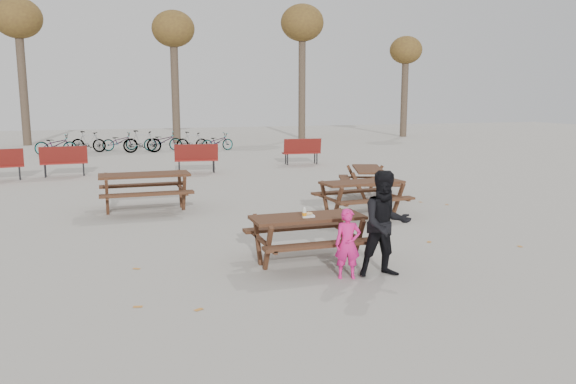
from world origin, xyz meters
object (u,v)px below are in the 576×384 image
object	(u,v)px
child	(348,244)
picnic_table_north	(145,192)
food_tray	(308,216)
soda_bottle	(304,213)
picnic_table_east	(362,199)
main_picnic_table	(307,227)
adult	(386,224)
picnic_table_far	(368,182)

from	to	relation	value
child	picnic_table_north	xyz separation A→B (m)	(-2.47, 6.01, -0.08)
food_tray	soda_bottle	bearing A→B (deg)	-160.11
picnic_table_east	soda_bottle	bearing A→B (deg)	-132.87
food_tray	picnic_table_north	distance (m)	5.63
main_picnic_table	picnic_table_east	bearing A→B (deg)	51.32
food_tray	adult	world-z (taller)	adult
adult	picnic_table_far	size ratio (longest dim) A/B	0.89
soda_bottle	picnic_table_far	distance (m)	6.49
soda_bottle	food_tray	bearing A→B (deg)	19.89
main_picnic_table	food_tray	distance (m)	0.23
picnic_table_far	soda_bottle	bearing A→B (deg)	164.35
soda_bottle	main_picnic_table	bearing A→B (deg)	51.64
food_tray	picnic_table_far	bearing A→B (deg)	55.31
main_picnic_table	adult	xyz separation A→B (m)	(0.86, -1.00, 0.21)
food_tray	picnic_table_north	size ratio (longest dim) A/B	0.09
main_picnic_table	picnic_table_north	distance (m)	5.54
soda_bottle	picnic_table_north	size ratio (longest dim) A/B	0.08
food_tray	adult	xyz separation A→B (m)	(0.88, -0.90, 0.00)
picnic_table_far	picnic_table_north	bearing A→B (deg)	110.21
child	soda_bottle	bearing A→B (deg)	134.40
adult	soda_bottle	bearing A→B (deg)	144.05
picnic_table_east	picnic_table_far	world-z (taller)	picnic_table_east
food_tray	picnic_table_east	xyz separation A→B (m)	(2.42, 3.09, -0.40)
picnic_table_east	child	bearing A→B (deg)	-122.49
food_tray	picnic_table_far	world-z (taller)	food_tray
main_picnic_table	child	distance (m)	0.96
picnic_table_north	adult	bearing A→B (deg)	-63.48
picnic_table_east	picnic_table_north	world-z (taller)	picnic_table_north
food_tray	picnic_table_north	bearing A→B (deg)	112.49
main_picnic_table	picnic_table_north	xyz separation A→B (m)	(-2.17, 5.10, -0.14)
child	picnic_table_east	xyz separation A→B (m)	(2.10, 3.91, -0.13)
main_picnic_table	picnic_table_far	bearing A→B (deg)	54.96
child	picnic_table_far	world-z (taller)	child
soda_bottle	adult	bearing A→B (deg)	-42.33
food_tray	soda_bottle	distance (m)	0.10
soda_bottle	child	distance (m)	0.94
main_picnic_table	picnic_table_far	size ratio (longest dim) A/B	1.00
soda_bottle	picnic_table_north	xyz separation A→B (m)	(-2.07, 5.22, -0.40)
child	adult	distance (m)	0.64
child	picnic_table_east	bearing A→B (deg)	79.67
food_tray	picnic_table_east	world-z (taller)	food_tray
main_picnic_table	food_tray	world-z (taller)	food_tray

